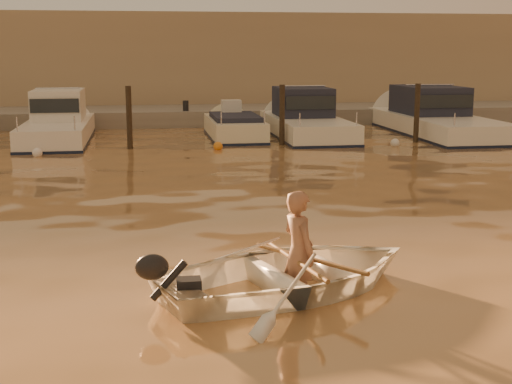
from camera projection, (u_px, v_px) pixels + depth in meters
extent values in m
plane|color=olive|center=(133.00, 285.00, 9.70)|extent=(160.00, 160.00, 0.00)
imported|color=white|center=(292.00, 272.00, 9.41)|extent=(4.34, 3.69, 0.76)
imported|color=#95644A|center=(299.00, 252.00, 9.41)|extent=(0.57, 0.70, 1.66)
cylinder|color=brown|center=(308.00, 258.00, 9.50)|extent=(1.14, 1.83, 0.13)
cylinder|color=brown|center=(295.00, 260.00, 9.41)|extent=(0.39, 2.08, 0.13)
cylinder|color=#2D2319|center=(129.00, 120.00, 22.85)|extent=(0.18, 0.18, 2.20)
cylinder|color=#2D2319|center=(282.00, 118.00, 23.63)|extent=(0.18, 0.18, 2.20)
cylinder|color=#2D2319|center=(417.00, 116.00, 24.36)|extent=(0.18, 0.18, 2.20)
sphere|color=white|center=(37.00, 153.00, 21.31)|extent=(0.30, 0.30, 0.30)
sphere|color=orange|center=(218.00, 146.00, 22.72)|extent=(0.30, 0.30, 0.30)
sphere|color=silver|center=(395.00, 143.00, 23.53)|extent=(0.30, 0.30, 0.30)
cube|color=gray|center=(137.00, 120.00, 30.48)|extent=(52.00, 4.00, 1.00)
cube|color=#9E8466|center=(136.00, 64.00, 35.35)|extent=(46.00, 7.00, 4.80)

